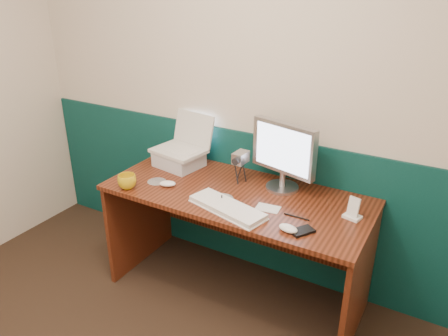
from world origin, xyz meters
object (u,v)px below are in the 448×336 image
Objects in this scene: desk at (236,245)px; laptop at (178,133)px; monitor at (284,156)px; camcorder at (240,168)px; mug at (127,182)px; keyboard at (227,208)px.

laptop is (-0.53, 0.16, 0.61)m from desk.
monitor is 0.29m from camcorder.
mug is (-0.82, -0.47, -0.17)m from monitor.
desk is 8.05× the size of camcorder.
desk is at bearing -124.38° from monitor.
mug is (-0.66, -0.07, 0.03)m from keyboard.
laptop is at bearing 162.44° from keyboard.
mug is at bearing -140.49° from camcorder.
mug is at bearing -159.55° from keyboard.
keyboard is 2.32× the size of camcorder.
desk is 0.50m from camcorder.
camcorder is at bearing 109.06° from desk.
keyboard is (-0.16, -0.40, -0.20)m from monitor.
monitor is at bearing 41.03° from desk.
desk is 0.79m from mug.
desk is 4.83× the size of laptop.
laptop is 0.73m from keyboard.
mug reaches higher than keyboard.
camcorder is at bearing 121.09° from keyboard.
mug is at bearing -155.21° from desk.
desk is 0.82m from laptop.
camcorder is at bearing -155.34° from monitor.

